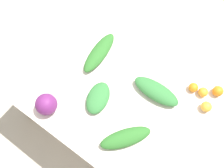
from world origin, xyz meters
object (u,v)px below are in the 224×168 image
Objects in this scene: greens_bunch_scallion at (156,91)px; orange_1 at (203,92)px; orange_0 at (193,87)px; greens_bunch_dandelion at (126,138)px; orange_3 at (218,91)px; orange_2 at (206,107)px; cabbage_purple at (46,104)px; greens_bunch_beet_tops at (99,52)px; greens_bunch_chard at (98,98)px.

greens_bunch_scallion is 5.07× the size of orange_1.
orange_0 is 0.99× the size of orange_1.
greens_bunch_scallion reaches higher than greens_bunch_dandelion.
orange_0 is at bearing -154.61° from orange_3.
orange_3 is (0.15, 0.07, 0.00)m from orange_0.
orange_1 is at bearing 128.05° from orange_2.
orange_2 is (0.32, 0.49, -0.00)m from greens_bunch_dandelion.
cabbage_purple is at bearing -136.40° from orange_0.
greens_bunch_beet_tops is 5.70× the size of orange_1.
greens_bunch_chard is at bearing 46.01° from cabbage_purple.
orange_0 is 0.16m from orange_2.
greens_bunch_dandelion is 4.65× the size of orange_2.
cabbage_purple is 2.22× the size of orange_0.
orange_0 is 0.07m from orange_1.
greens_bunch_beet_tops is 1.13× the size of greens_bunch_scallion.
greens_bunch_beet_tops is 0.84m from orange_2.
orange_2 is at bearing 30.55° from greens_bunch_chard.
orange_3 is at bearing 39.00° from greens_bunch_chard.
orange_0 is at bearing 43.60° from cabbage_purple.
greens_bunch_scallion is at bearing 42.13° from greens_bunch_chard.
greens_bunch_dandelion reaches higher than orange_2.
greens_bunch_beet_tops is 5.77× the size of orange_0.
orange_3 is (0.88, 0.76, -0.04)m from cabbage_purple.
greens_bunch_dandelion reaches higher than greens_bunch_beet_tops.
cabbage_purple is at bearing -138.94° from orange_3.
orange_0 is at bearing 71.95° from greens_bunch_dandelion.
orange_1 is (0.25, 0.57, -0.01)m from greens_bunch_dandelion.
orange_1 is 0.91× the size of orange_3.
greens_bunch_scallion is 0.39m from greens_bunch_dandelion.
greens_bunch_scallion is at bearing 91.54° from greens_bunch_dandelion.
cabbage_purple reaches higher than orange_1.
orange_2 is (0.86, 0.62, -0.04)m from cabbage_purple.
orange_1 is (0.80, 0.70, -0.04)m from cabbage_purple.
orange_0 and orange_1 have the same top height.
orange_1 is at bearing 35.14° from greens_bunch_scallion.
greens_bunch_scallion is 0.40m from greens_bunch_chard.
cabbage_purple is 2.03× the size of orange_2.
greens_bunch_beet_tops is 5.28× the size of orange_2.
cabbage_purple is at bearing -136.08° from greens_bunch_scallion.
orange_3 reaches higher than greens_bunch_chard.
greens_bunch_scallion is 4.69× the size of orange_2.
orange_2 is at bearing 5.26° from greens_bunch_beet_tops.
cabbage_purple is 1.06m from orange_2.
greens_bunch_dandelion reaches higher than orange_0.
greens_bunch_dandelion is at bearing -117.68° from orange_3.
orange_3 is at bearing 41.06° from cabbage_purple.
greens_bunch_dandelion is 0.33m from greens_bunch_chard.
orange_3 is (0.01, 0.15, 0.00)m from orange_2.
greens_bunch_scallion is (0.51, -0.03, 0.01)m from greens_bunch_beet_tops.
orange_3 is at bearing 85.14° from orange_2.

